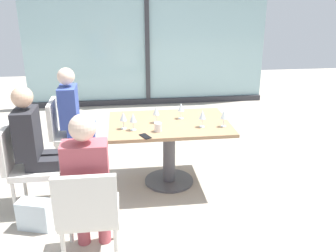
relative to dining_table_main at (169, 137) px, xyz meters
name	(u,v)px	position (x,y,z in m)	size (l,w,h in m)	color
ground_plane	(169,181)	(0.00, 0.00, -0.55)	(12.00, 12.00, 0.00)	#A89E8E
window_wall_backdrop	(147,40)	(0.00, 3.20, 0.66)	(4.49, 0.10, 2.70)	#92B7BC
dining_table_main	(169,137)	(0.00, 0.00, 0.00)	(1.31, 0.92, 0.73)	#997551
chair_side_end	(26,162)	(-1.47, -0.34, -0.06)	(0.50, 0.46, 0.87)	silver
chair_front_left	(89,210)	(-0.79, -1.28, -0.06)	(0.46, 0.50, 0.87)	silver
chair_far_left	(67,131)	(-1.18, 0.51, -0.06)	(0.50, 0.46, 0.87)	silver
person_side_end	(35,143)	(-1.36, -0.34, 0.15)	(0.39, 0.34, 1.26)	#28282D
person_front_left	(88,180)	(-0.79, -1.18, 0.15)	(0.34, 0.39, 1.26)	#B24C56
person_far_left	(75,114)	(-1.07, 0.51, 0.15)	(0.39, 0.34, 1.26)	#384C9E
wine_glass_0	(123,117)	(-0.50, -0.14, 0.31)	(0.07, 0.07, 0.18)	silver
wine_glass_1	(181,107)	(0.15, 0.11, 0.31)	(0.07, 0.07, 0.18)	silver
wine_glass_2	(133,118)	(-0.40, -0.19, 0.31)	(0.07, 0.07, 0.18)	silver
wine_glass_3	(156,111)	(-0.14, 0.01, 0.31)	(0.07, 0.07, 0.18)	silver
wine_glass_4	(224,115)	(0.55, -0.20, 0.31)	(0.07, 0.07, 0.18)	silver
wine_glass_5	(202,115)	(0.33, -0.19, 0.31)	(0.07, 0.07, 0.18)	silver
coffee_cup	(158,127)	(-0.15, -0.26, 0.22)	(0.08, 0.08, 0.09)	white
cell_phone_on_table	(145,136)	(-0.29, -0.39, 0.18)	(0.07, 0.14, 0.01)	black
handbag_0	(35,214)	(-1.35, -0.73, -0.41)	(0.30, 0.16, 0.28)	silver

